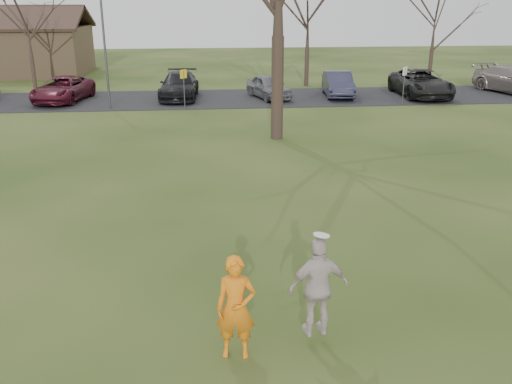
# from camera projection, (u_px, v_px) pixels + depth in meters

# --- Properties ---
(ground) EXTENTS (120.00, 120.00, 0.00)m
(ground) POSITION_uv_depth(u_px,v_px,m) (280.00, 356.00, 9.26)
(ground) COLOR #1E380F
(ground) RESTS_ON ground
(parking_strip) EXTENTS (62.00, 6.50, 0.04)m
(parking_strip) POSITION_uv_depth(u_px,v_px,m) (220.00, 98.00, 32.72)
(parking_strip) COLOR black
(parking_strip) RESTS_ON ground
(player_defender) EXTENTS (0.70, 0.51, 1.79)m
(player_defender) POSITION_uv_depth(u_px,v_px,m) (236.00, 308.00, 8.99)
(player_defender) COLOR orange
(player_defender) RESTS_ON ground
(car_2) EXTENTS (3.14, 5.28, 1.37)m
(car_2) POSITION_uv_depth(u_px,v_px,m) (63.00, 89.00, 31.54)
(car_2) COLOR #4D1220
(car_2) RESTS_ON parking_strip
(car_3) EXTENTS (2.38, 5.23, 1.48)m
(car_3) POSITION_uv_depth(u_px,v_px,m) (179.00, 85.00, 32.47)
(car_3) COLOR black
(car_3) RESTS_ON parking_strip
(car_4) EXTENTS (2.63, 4.19, 1.33)m
(car_4) POSITION_uv_depth(u_px,v_px,m) (269.00, 87.00, 32.52)
(car_4) COLOR slate
(car_4) RESTS_ON parking_strip
(car_5) EXTENTS (1.96, 4.49, 1.44)m
(car_5) POSITION_uv_depth(u_px,v_px,m) (338.00, 84.00, 33.11)
(car_5) COLOR #2D2E43
(car_5) RESTS_ON parking_strip
(car_6) EXTENTS (2.77, 5.71, 1.57)m
(car_6) POSITION_uv_depth(u_px,v_px,m) (421.00, 83.00, 33.11)
(car_6) COLOR black
(car_6) RESTS_ON parking_strip
(catching_play) EXTENTS (1.08, 0.57, 1.86)m
(catching_play) POSITION_uv_depth(u_px,v_px,m) (318.00, 287.00, 9.20)
(catching_play) COLOR beige
(catching_play) RESTS_ON ground
(lamp_post) EXTENTS (0.34, 0.34, 6.27)m
(lamp_post) POSITION_uv_depth(u_px,v_px,m) (103.00, 32.00, 28.49)
(lamp_post) COLOR #47474C
(lamp_post) RESTS_ON ground
(sign_yellow) EXTENTS (0.35, 0.35, 2.08)m
(sign_yellow) POSITION_uv_depth(u_px,v_px,m) (184.00, 82.00, 29.24)
(sign_yellow) COLOR #47474C
(sign_yellow) RESTS_ON ground
(sign_white) EXTENTS (0.35, 0.35, 2.08)m
(sign_white) POSITION_uv_depth(u_px,v_px,m) (404.00, 79.00, 30.38)
(sign_white) COLOR #47474C
(sign_white) RESTS_ON ground
(small_tree_row) EXTENTS (55.00, 5.90, 8.50)m
(small_tree_row) POSITION_uv_depth(u_px,v_px,m) (282.00, 26.00, 36.61)
(small_tree_row) COLOR #352821
(small_tree_row) RESTS_ON ground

